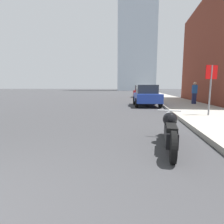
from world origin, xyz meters
TOP-DOWN VIEW (x-y plane):
  - sidewalk at (5.60, 40.00)m, footprint 3.48×240.00m
  - distant_tower at (1.14, 88.99)m, footprint 17.43×17.43m
  - motorcycle at (2.85, 3.40)m, footprint 0.62×2.43m
  - parked_car_blue at (2.69, 12.81)m, footprint 2.11×4.01m
  - parked_car_red at (2.48, 25.98)m, footprint 2.24×4.68m
  - parked_car_white at (2.52, 38.92)m, footprint 2.01×4.05m
  - parked_car_green at (2.78, 50.34)m, footprint 1.83×4.42m
  - parked_car_black at (2.49, 61.94)m, footprint 2.02×4.11m
  - stop_sign at (5.25, 7.62)m, footprint 0.57×0.26m
  - pedestrian at (6.35, 13.51)m, footprint 0.36×0.24m

SIDE VIEW (x-z plane):
  - sidewalk at x=5.60m, z-range 0.00..0.15m
  - motorcycle at x=2.85m, z-range -0.01..0.78m
  - parked_car_blue at x=2.69m, z-range 0.00..1.60m
  - parked_car_white at x=2.52m, z-range 0.00..1.61m
  - parked_car_green at x=2.78m, z-range 0.01..1.62m
  - parked_car_red at x=2.48m, z-range -0.01..1.73m
  - parked_car_black at x=2.49m, z-range -0.01..1.76m
  - pedestrian at x=6.35m, z-range 0.17..1.86m
  - stop_sign at x=5.25m, z-range 0.55..2.77m
  - distant_tower at x=1.14m, z-range 0.00..69.85m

